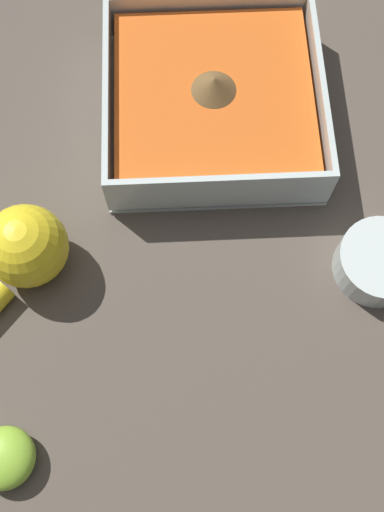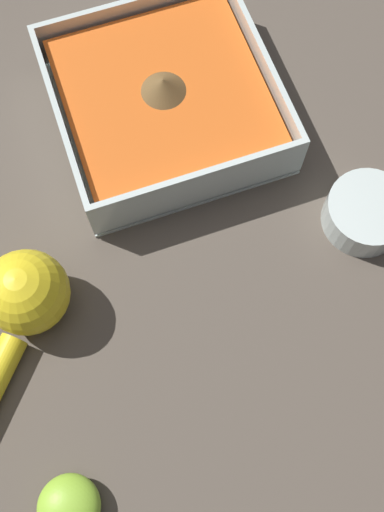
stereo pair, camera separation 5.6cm
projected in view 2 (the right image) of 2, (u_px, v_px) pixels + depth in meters
ground_plane at (162, 124)px, 0.65m from camera, size 4.00×4.00×0.00m
square_dish at (165, 104)px, 0.63m from camera, size 0.22×0.22×0.07m
spice_bowl at (366, 214)px, 0.59m from camera, size 0.08×0.08×0.03m
lemon_squeezer at (20, 310)px, 0.54m from camera, size 0.16×0.18×0.08m
lemon_half at (69, 507)px, 0.50m from camera, size 0.05×0.05×0.03m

